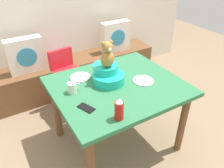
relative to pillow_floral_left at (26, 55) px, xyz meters
The scene contains 14 objects.
ground_plane 1.52m from the pillow_floral_left, 65.28° to the right, with size 8.00×8.00×0.00m, color #8C7256.
window_bench 0.73m from the pillow_floral_left, ahead, with size 2.60×0.44×0.46m, color brown.
pillow_floral_left is the anchor object (origin of this frame).
pillow_floral_right 1.31m from the pillow_floral_left, ahead, with size 0.44×0.15×0.44m.
book_stack 0.44m from the pillow_floral_left, ahead, with size 0.20×0.14×0.05m, color #C557BC.
dining_table 1.36m from the pillow_floral_left, 65.28° to the right, with size 1.18×1.02×0.74m.
highchair 0.58m from the pillow_floral_left, 48.54° to the right, with size 0.36×0.48×0.79m.
infant_seat_teal 1.26m from the pillow_floral_left, 65.71° to the right, with size 0.30×0.33×0.16m.
teddy_bear 1.30m from the pillow_floral_left, 65.72° to the right, with size 0.13×0.12×0.25m.
ketchup_bottle 1.69m from the pillow_floral_left, 78.87° to the right, with size 0.07×0.07×0.18m.
coffee_mug 1.16m from the pillow_floral_left, 82.01° to the right, with size 0.12×0.08×0.09m.
dinner_plate_near 1.00m from the pillow_floral_left, 71.20° to the right, with size 0.20×0.20×0.01m, color white.
dinner_plate_far 1.55m from the pillow_floral_left, 58.43° to the right, with size 0.20×0.20×0.01m, color white.
cell_phone 1.43m from the pillow_floral_left, 83.29° to the right, with size 0.07×0.14×0.01m, color black.
Camera 1 is at (-0.95, -1.49, 1.85)m, focal length 35.79 mm.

